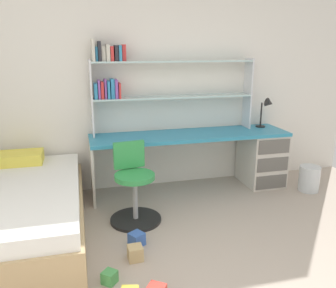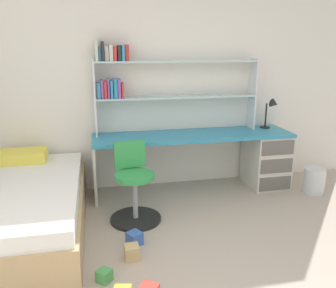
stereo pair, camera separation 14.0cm
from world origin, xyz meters
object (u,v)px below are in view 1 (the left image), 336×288
bookshelf_hutch (148,78)px  toy_block_blue_4 (137,239)px  bed_platform (11,213)px  toy_block_natural_3 (135,253)px  desk (239,154)px  swivel_chair (134,191)px  toy_block_green_2 (110,277)px  waste_bin (309,178)px  desk_lamp (267,108)px

bookshelf_hutch → toy_block_blue_4: (-0.37, -1.27, -1.31)m
bed_platform → toy_block_natural_3: size_ratio=16.43×
desk → toy_block_blue_4: size_ratio=20.18×
toy_block_blue_4 → swivel_chair: bearing=82.9°
swivel_chair → toy_block_green_2: size_ratio=8.19×
bed_platform → toy_block_green_2: (0.81, -0.88, -0.20)m
waste_bin → toy_block_green_2: bearing=-155.1°
waste_bin → bed_platform: bearing=-174.9°
bed_platform → toy_block_natural_3: bearing=-31.0°
desk → bed_platform: desk is taller
toy_block_green_2 → desk: bearing=41.4°
desk → waste_bin: desk is taller
waste_bin → desk: bearing=153.3°
bookshelf_hutch → bed_platform: bookshelf_hutch is taller
toy_block_green_2 → bookshelf_hutch: bearing=69.3°
toy_block_green_2 → toy_block_blue_4: (0.28, 0.47, 0.01)m
swivel_chair → toy_block_natural_3: 0.76m
swivel_chair → toy_block_green_2: (-0.35, -0.96, -0.27)m
desk → bookshelf_hutch: size_ratio=1.22×
desk → waste_bin: size_ratio=7.59×
swivel_chair → toy_block_natural_3: (-0.11, -0.71, -0.26)m
desk → bed_platform: 2.69m
waste_bin → toy_block_green_2: waste_bin is taller
swivel_chair → toy_block_natural_3: size_ratio=6.60×
desk → desk_lamp: desk_lamp is taller
toy_block_natural_3 → toy_block_blue_4: size_ratio=1.02×
desk_lamp → toy_block_green_2: 2.90m
desk_lamp → toy_block_green_2: size_ratio=3.94×
swivel_chair → toy_block_blue_4: (-0.06, -0.49, -0.26)m
waste_bin → toy_block_blue_4: (-2.27, -0.71, -0.10)m
desk → bed_platform: bearing=-165.1°
waste_bin → bookshelf_hutch: bearing=163.5°
desk → toy_block_natural_3: 2.06m
waste_bin → toy_block_natural_3: waste_bin is taller
desk_lamp → swivel_chair: bearing=-159.0°
toy_block_natural_3 → toy_block_blue_4: 0.22m
bookshelf_hutch → waste_bin: 2.32m
bed_platform → toy_block_green_2: 1.22m
desk_lamp → swivel_chair: 2.08m
swivel_chair → toy_block_natural_3: bearing=-98.8°
desk → swivel_chair: 1.56m
bookshelf_hutch → toy_block_natural_3: 2.03m
bookshelf_hutch → toy_block_blue_4: bearing=-106.4°
toy_block_blue_4 → waste_bin: bearing=17.4°
desk → toy_block_natural_3: bearing=-139.6°
bed_platform → toy_block_natural_3: 1.24m
bookshelf_hutch → bed_platform: 2.04m
desk_lamp → toy_block_natural_3: 2.57m
bookshelf_hutch → desk_lamp: bookshelf_hutch is taller
desk → toy_block_green_2: bearing=-138.6°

